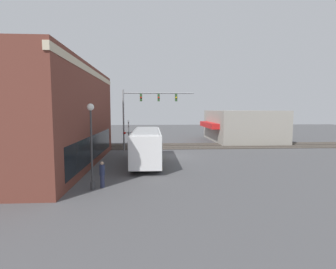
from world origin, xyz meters
name	(u,v)px	position (x,y,z in m)	size (l,w,h in m)	color
ground_plane	(173,156)	(0.00, 0.00, 0.00)	(120.00, 120.00, 0.00)	#4C4C4F
brick_building	(44,117)	(-4.34, 11.85, 4.44)	(19.45, 8.77, 8.89)	brown
shop_building	(241,126)	(13.97, -12.32, 2.46)	(13.73, 10.93, 4.91)	gray
city_bus	(147,145)	(-3.57, 2.80, 1.75)	(10.28, 2.59, 3.17)	white
traffic_signal_gantry	(145,105)	(4.20, 3.16, 5.59)	(0.42, 8.71, 7.48)	gray
crossing_signal	(129,133)	(3.16, 5.09, 2.30)	(1.41, 1.18, 3.81)	gray
streetlamp	(91,139)	(-11.66, 6.05, 3.22)	(0.44, 0.44, 5.42)	#38383A
rail_track_near	(170,148)	(6.00, 0.00, 0.03)	(2.60, 60.00, 0.15)	#332D28
rail_track_far	(168,145)	(9.20, 0.00, 0.03)	(2.60, 60.00, 0.15)	#332D28
parked_car_grey	(149,139)	(10.54, 2.80, 0.66)	(4.64, 1.82, 1.42)	slate
pedestrian_by_lamp	(102,174)	(-11.25, 5.51, 0.87)	(0.34, 0.34, 1.71)	#2D3351
pedestrian_at_crossing	(138,144)	(4.10, 4.05, 0.87)	(0.34, 0.34, 1.71)	black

